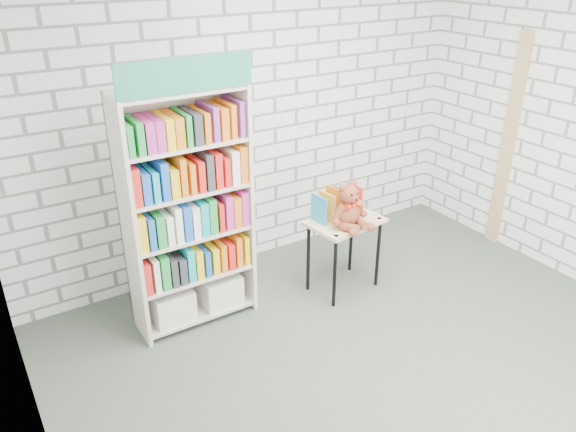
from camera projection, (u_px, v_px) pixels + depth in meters
ground at (391, 369)px, 4.08m from camera, size 4.50×4.50×0.00m
room_shell at (415, 132)px, 3.30m from camera, size 4.52×4.02×2.81m
bookshelf at (188, 210)px, 4.24m from camera, size 0.95×0.37×2.13m
display_table at (345, 230)px, 4.81m from camera, size 0.67×0.50×0.67m
table_books at (337, 203)px, 4.78m from camera, size 0.45×0.24×0.26m
teddy_bear at (350, 210)px, 4.60m from camera, size 0.35×0.33×0.38m
door_trim at (508, 143)px, 5.41m from camera, size 0.05×0.12×2.10m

